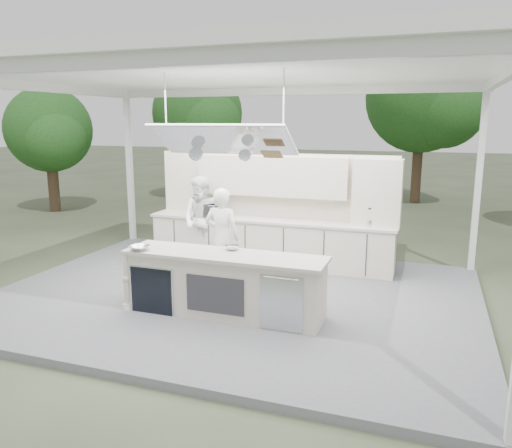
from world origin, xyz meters
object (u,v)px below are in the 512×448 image
at_px(demo_island, 223,284).
at_px(head_chef, 222,237).
at_px(back_counter, 269,241).
at_px(sous_chef, 202,220).

relative_size(demo_island, head_chef, 1.76).
xyz_separation_m(back_counter, sous_chef, (-1.33, -0.35, 0.42)).
bearing_deg(back_counter, demo_island, -86.37).
distance_m(demo_island, head_chef, 1.42).
xyz_separation_m(head_chef, sous_chef, (-0.96, 1.21, 0.02)).
bearing_deg(back_counter, head_chef, -103.13).
relative_size(demo_island, back_counter, 0.61).
xyz_separation_m(back_counter, head_chef, (-0.36, -1.56, 0.40)).
relative_size(demo_island, sous_chef, 1.73).
bearing_deg(demo_island, head_chef, 113.54).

